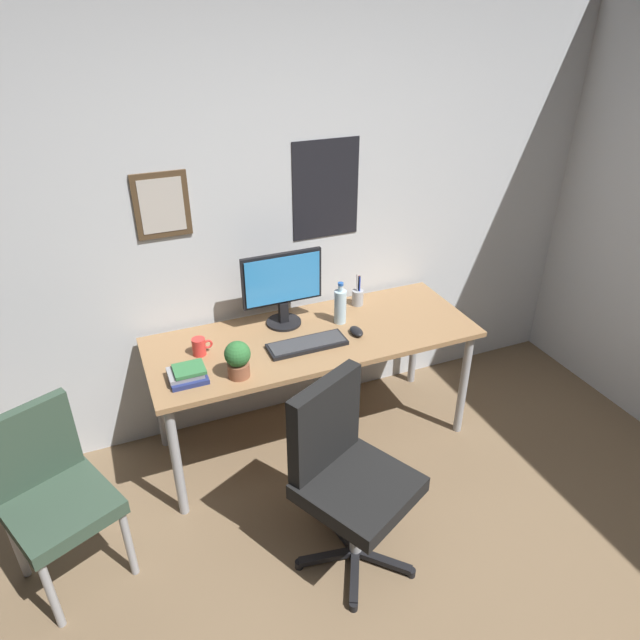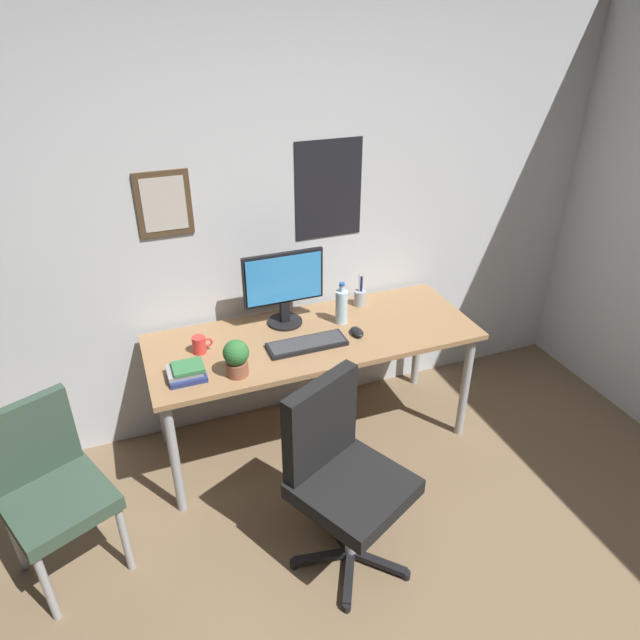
{
  "view_description": "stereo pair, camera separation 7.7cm",
  "coord_description": "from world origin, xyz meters",
  "px_view_note": "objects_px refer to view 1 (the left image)",
  "views": [
    {
      "loc": [
        -0.89,
        -0.82,
        2.41
      ],
      "look_at": [
        0.13,
        1.62,
        0.88
      ],
      "focal_mm": 32.39,
      "sensor_mm": 36.0,
      "label": 1
    },
    {
      "loc": [
        -0.82,
        -0.85,
        2.41
      ],
      "look_at": [
        0.13,
        1.62,
        0.88
      ],
      "focal_mm": 32.39,
      "sensor_mm": 36.0,
      "label": 2
    }
  ],
  "objects_px": {
    "office_chair": "(345,469)",
    "computer_mouse": "(356,331)",
    "book_stack_left": "(188,375)",
    "keyboard": "(307,344)",
    "water_bottle": "(340,306)",
    "coffee_mug_near": "(200,347)",
    "pen_cup": "(358,297)",
    "monitor": "(282,286)",
    "side_chair": "(51,489)",
    "potted_plant": "(238,358)"
  },
  "relations": [
    {
      "from": "office_chair",
      "to": "computer_mouse",
      "type": "height_order",
      "value": "office_chair"
    },
    {
      "from": "book_stack_left",
      "to": "keyboard",
      "type": "bearing_deg",
      "value": 5.56
    },
    {
      "from": "water_bottle",
      "to": "book_stack_left",
      "type": "height_order",
      "value": "water_bottle"
    },
    {
      "from": "coffee_mug_near",
      "to": "pen_cup",
      "type": "height_order",
      "value": "pen_cup"
    },
    {
      "from": "coffee_mug_near",
      "to": "monitor",
      "type": "bearing_deg",
      "value": 15.11
    },
    {
      "from": "monitor",
      "to": "water_bottle",
      "type": "relative_size",
      "value": 1.82
    },
    {
      "from": "side_chair",
      "to": "book_stack_left",
      "type": "xyz_separation_m",
      "value": [
        0.68,
        0.25,
        0.27
      ]
    },
    {
      "from": "side_chair",
      "to": "keyboard",
      "type": "bearing_deg",
      "value": 13.35
    },
    {
      "from": "side_chair",
      "to": "water_bottle",
      "type": "relative_size",
      "value": 3.47
    },
    {
      "from": "monitor",
      "to": "water_bottle",
      "type": "distance_m",
      "value": 0.35
    },
    {
      "from": "computer_mouse",
      "to": "water_bottle",
      "type": "height_order",
      "value": "water_bottle"
    },
    {
      "from": "keyboard",
      "to": "potted_plant",
      "type": "xyz_separation_m",
      "value": [
        -0.41,
        -0.13,
        0.09
      ]
    },
    {
      "from": "keyboard",
      "to": "computer_mouse",
      "type": "distance_m",
      "value": 0.3
    },
    {
      "from": "monitor",
      "to": "coffee_mug_near",
      "type": "relative_size",
      "value": 4.23
    },
    {
      "from": "potted_plant",
      "to": "pen_cup",
      "type": "height_order",
      "value": "pen_cup"
    },
    {
      "from": "side_chair",
      "to": "water_bottle",
      "type": "bearing_deg",
      "value": 16.89
    },
    {
      "from": "office_chair",
      "to": "water_bottle",
      "type": "xyz_separation_m",
      "value": [
        0.37,
        0.89,
        0.31
      ]
    },
    {
      "from": "office_chair",
      "to": "book_stack_left",
      "type": "xyz_separation_m",
      "value": [
        -0.55,
        0.66,
        0.24
      ]
    },
    {
      "from": "coffee_mug_near",
      "to": "book_stack_left",
      "type": "bearing_deg",
      "value": -117.02
    },
    {
      "from": "side_chair",
      "to": "keyboard",
      "type": "height_order",
      "value": "side_chair"
    },
    {
      "from": "side_chair",
      "to": "pen_cup",
      "type": "relative_size",
      "value": 4.38
    },
    {
      "from": "side_chair",
      "to": "computer_mouse",
      "type": "relative_size",
      "value": 7.95
    },
    {
      "from": "keyboard",
      "to": "potted_plant",
      "type": "relative_size",
      "value": 2.21
    },
    {
      "from": "monitor",
      "to": "pen_cup",
      "type": "bearing_deg",
      "value": 4.99
    },
    {
      "from": "keyboard",
      "to": "coffee_mug_near",
      "type": "xyz_separation_m",
      "value": [
        -0.55,
        0.14,
        0.03
      ]
    },
    {
      "from": "monitor",
      "to": "keyboard",
      "type": "xyz_separation_m",
      "value": [
        0.03,
        -0.28,
        -0.23
      ]
    },
    {
      "from": "keyboard",
      "to": "computer_mouse",
      "type": "height_order",
      "value": "computer_mouse"
    },
    {
      "from": "keyboard",
      "to": "water_bottle",
      "type": "distance_m",
      "value": 0.33
    },
    {
      "from": "book_stack_left",
      "to": "potted_plant",
      "type": "bearing_deg",
      "value": -14.47
    },
    {
      "from": "coffee_mug_near",
      "to": "pen_cup",
      "type": "distance_m",
      "value": 1.02
    },
    {
      "from": "computer_mouse",
      "to": "coffee_mug_near",
      "type": "distance_m",
      "value": 0.86
    },
    {
      "from": "keyboard",
      "to": "water_bottle",
      "type": "bearing_deg",
      "value": 32.2
    },
    {
      "from": "potted_plant",
      "to": "monitor",
      "type": "bearing_deg",
      "value": 47.1
    },
    {
      "from": "keyboard",
      "to": "water_bottle",
      "type": "height_order",
      "value": "water_bottle"
    },
    {
      "from": "monitor",
      "to": "computer_mouse",
      "type": "distance_m",
      "value": 0.48
    },
    {
      "from": "side_chair",
      "to": "keyboard",
      "type": "xyz_separation_m",
      "value": [
        1.34,
        0.32,
        0.25
      ]
    },
    {
      "from": "water_bottle",
      "to": "potted_plant",
      "type": "height_order",
      "value": "water_bottle"
    },
    {
      "from": "computer_mouse",
      "to": "keyboard",
      "type": "bearing_deg",
      "value": -177.68
    },
    {
      "from": "office_chair",
      "to": "computer_mouse",
      "type": "relative_size",
      "value": 8.64
    },
    {
      "from": "water_bottle",
      "to": "coffee_mug_near",
      "type": "height_order",
      "value": "water_bottle"
    },
    {
      "from": "keyboard",
      "to": "book_stack_left",
      "type": "bearing_deg",
      "value": -174.44
    },
    {
      "from": "computer_mouse",
      "to": "water_bottle",
      "type": "bearing_deg",
      "value": 100.29
    },
    {
      "from": "side_chair",
      "to": "potted_plant",
      "type": "xyz_separation_m",
      "value": [
        0.92,
        0.19,
        0.34
      ]
    },
    {
      "from": "monitor",
      "to": "keyboard",
      "type": "relative_size",
      "value": 1.07
    },
    {
      "from": "computer_mouse",
      "to": "potted_plant",
      "type": "distance_m",
      "value": 0.73
    },
    {
      "from": "keyboard",
      "to": "pen_cup",
      "type": "xyz_separation_m",
      "value": [
        0.46,
        0.33,
        0.04
      ]
    },
    {
      "from": "side_chair",
      "to": "coffee_mug_near",
      "type": "distance_m",
      "value": 0.95
    },
    {
      "from": "water_bottle",
      "to": "pen_cup",
      "type": "xyz_separation_m",
      "value": [
        0.19,
        0.15,
        -0.05
      ]
    },
    {
      "from": "monitor",
      "to": "book_stack_left",
      "type": "distance_m",
      "value": 0.74
    },
    {
      "from": "coffee_mug_near",
      "to": "office_chair",
      "type": "bearing_deg",
      "value": -62.6
    }
  ]
}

